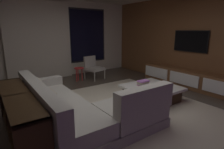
{
  "coord_description": "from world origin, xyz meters",
  "views": [
    {
      "loc": [
        -2.1,
        -2.89,
        1.69
      ],
      "look_at": [
        0.31,
        0.53,
        0.65
      ],
      "focal_mm": 29.26,
      "sensor_mm": 36.0,
      "label": 1
    }
  ],
  "objects_px": {
    "book_stack_on_coffee_table": "(143,83)",
    "mounted_tv": "(190,41)",
    "coffee_table": "(152,93)",
    "side_stool": "(79,70)",
    "media_console": "(189,79)",
    "accent_chair_near_window": "(93,66)",
    "sectional_couch": "(78,110)",
    "console_table_behind_couch": "(20,114)"
  },
  "relations": [
    {
      "from": "book_stack_on_coffee_table",
      "to": "mounted_tv",
      "type": "height_order",
      "value": "mounted_tv"
    },
    {
      "from": "coffee_table",
      "to": "side_stool",
      "type": "height_order",
      "value": "side_stool"
    },
    {
      "from": "side_stool",
      "to": "media_console",
      "type": "height_order",
      "value": "media_console"
    },
    {
      "from": "coffee_table",
      "to": "accent_chair_near_window",
      "type": "distance_m",
      "value": 2.63
    },
    {
      "from": "coffee_table",
      "to": "side_stool",
      "type": "distance_m",
      "value": 2.68
    },
    {
      "from": "sectional_couch",
      "to": "media_console",
      "type": "distance_m",
      "value": 3.64
    },
    {
      "from": "console_table_behind_couch",
      "to": "side_stool",
      "type": "bearing_deg",
      "value": 49.03
    },
    {
      "from": "sectional_couch",
      "to": "coffee_table",
      "type": "relative_size",
      "value": 2.16
    },
    {
      "from": "accent_chair_near_window",
      "to": "console_table_behind_couch",
      "type": "relative_size",
      "value": 0.37
    },
    {
      "from": "coffee_table",
      "to": "book_stack_on_coffee_table",
      "type": "bearing_deg",
      "value": 129.89
    },
    {
      "from": "sectional_couch",
      "to": "book_stack_on_coffee_table",
      "type": "bearing_deg",
      "value": 6.65
    },
    {
      "from": "side_stool",
      "to": "sectional_couch",
      "type": "bearing_deg",
      "value": -115.63
    },
    {
      "from": "accent_chair_near_window",
      "to": "media_console",
      "type": "xyz_separation_m",
      "value": [
        1.83,
        -2.54,
        -0.18
      ]
    },
    {
      "from": "coffee_table",
      "to": "book_stack_on_coffee_table",
      "type": "relative_size",
      "value": 4.05
    },
    {
      "from": "coffee_table",
      "to": "media_console",
      "type": "xyz_separation_m",
      "value": [
        1.68,
        0.07,
        0.06
      ]
    },
    {
      "from": "side_stool",
      "to": "media_console",
      "type": "relative_size",
      "value": 0.15
    },
    {
      "from": "media_console",
      "to": "mounted_tv",
      "type": "bearing_deg",
      "value": 47.63
    },
    {
      "from": "coffee_table",
      "to": "console_table_behind_couch",
      "type": "relative_size",
      "value": 0.55
    },
    {
      "from": "book_stack_on_coffee_table",
      "to": "accent_chair_near_window",
      "type": "xyz_separation_m",
      "value": [
        -0.01,
        2.45,
        0.01
      ]
    },
    {
      "from": "coffee_table",
      "to": "console_table_behind_couch",
      "type": "bearing_deg",
      "value": 178.42
    },
    {
      "from": "sectional_couch",
      "to": "accent_chair_near_window",
      "type": "distance_m",
      "value": 3.22
    },
    {
      "from": "accent_chair_near_window",
      "to": "mounted_tv",
      "type": "xyz_separation_m",
      "value": [
        2.01,
        -2.34,
        0.92
      ]
    },
    {
      "from": "coffee_table",
      "to": "mounted_tv",
      "type": "height_order",
      "value": "mounted_tv"
    },
    {
      "from": "coffee_table",
      "to": "media_console",
      "type": "height_order",
      "value": "media_console"
    },
    {
      "from": "book_stack_on_coffee_table",
      "to": "media_console",
      "type": "bearing_deg",
      "value": -2.82
    },
    {
      "from": "book_stack_on_coffee_table",
      "to": "console_table_behind_couch",
      "type": "bearing_deg",
      "value": -178.23
    },
    {
      "from": "accent_chair_near_window",
      "to": "side_stool",
      "type": "relative_size",
      "value": 1.7
    },
    {
      "from": "coffee_table",
      "to": "book_stack_on_coffee_table",
      "type": "height_order",
      "value": "book_stack_on_coffee_table"
    },
    {
      "from": "sectional_couch",
      "to": "side_stool",
      "type": "height_order",
      "value": "sectional_couch"
    },
    {
      "from": "mounted_tv",
      "to": "console_table_behind_couch",
      "type": "relative_size",
      "value": 0.51
    },
    {
      "from": "sectional_couch",
      "to": "console_table_behind_couch",
      "type": "bearing_deg",
      "value": 172.05
    },
    {
      "from": "accent_chair_near_window",
      "to": "side_stool",
      "type": "distance_m",
      "value": 0.55
    },
    {
      "from": "sectional_couch",
      "to": "console_table_behind_couch",
      "type": "height_order",
      "value": "sectional_couch"
    },
    {
      "from": "media_console",
      "to": "console_table_behind_couch",
      "type": "bearing_deg",
      "value": 179.94
    },
    {
      "from": "console_table_behind_couch",
      "to": "coffee_table",
      "type": "bearing_deg",
      "value": -1.58
    },
    {
      "from": "mounted_tv",
      "to": "sectional_couch",
      "type": "bearing_deg",
      "value": -175.19
    },
    {
      "from": "book_stack_on_coffee_table",
      "to": "media_console",
      "type": "relative_size",
      "value": 0.09
    },
    {
      "from": "sectional_couch",
      "to": "coffee_table",
      "type": "bearing_deg",
      "value": 1.42
    },
    {
      "from": "book_stack_on_coffee_table",
      "to": "console_table_behind_couch",
      "type": "height_order",
      "value": "console_table_behind_couch"
    },
    {
      "from": "book_stack_on_coffee_table",
      "to": "console_table_behind_couch",
      "type": "relative_size",
      "value": 0.14
    },
    {
      "from": "sectional_couch",
      "to": "media_console",
      "type": "bearing_deg",
      "value": 1.93
    },
    {
      "from": "sectional_couch",
      "to": "console_table_behind_couch",
      "type": "distance_m",
      "value": 0.93
    }
  ]
}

